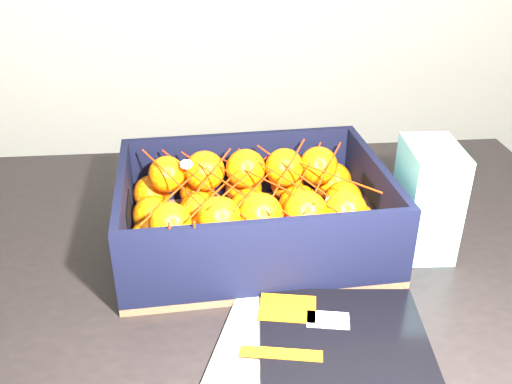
{
  "coord_description": "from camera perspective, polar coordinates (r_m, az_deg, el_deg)",
  "views": [
    {
      "loc": [
        -0.23,
        -0.51,
        1.26
      ],
      "look_at": [
        -0.11,
        0.22,
        0.86
      ],
      "focal_mm": 39.38,
      "sensor_mm": 36.0,
      "label": 1
    }
  ],
  "objects": [
    {
      "name": "table",
      "position": [
        0.97,
        -0.13,
        -10.64
      ],
      "size": [
        1.25,
        0.87,
        0.75
      ],
      "color": "black",
      "rests_on": "ground"
    },
    {
      "name": "magazine_stack",
      "position": [
        0.7,
        6.38,
        -17.71
      ],
      "size": [
        0.34,
        0.34,
        0.02
      ],
      "color": "silver",
      "rests_on": "table"
    },
    {
      "name": "produce_crate",
      "position": [
        0.9,
        -0.29,
        -2.93
      ],
      "size": [
        0.41,
        0.31,
        0.13
      ],
      "color": "brown",
      "rests_on": "table"
    },
    {
      "name": "clementine_heap",
      "position": [
        0.9,
        -0.26,
        -1.77
      ],
      "size": [
        0.39,
        0.29,
        0.12
      ],
      "color": "#F76305",
      "rests_on": "produce_crate"
    },
    {
      "name": "mesh_net",
      "position": [
        0.86,
        -0.67,
        0.91
      ],
      "size": [
        0.34,
        0.27,
        0.09
      ],
      "color": "red",
      "rests_on": "clementine_heap"
    },
    {
      "name": "retail_carton",
      "position": [
        0.91,
        16.96,
        -0.65
      ],
      "size": [
        0.09,
        0.13,
        0.18
      ],
      "primitive_type": "cube",
      "rotation": [
        0.0,
        0.0,
        -0.12
      ],
      "color": "silver",
      "rests_on": "table"
    }
  ]
}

